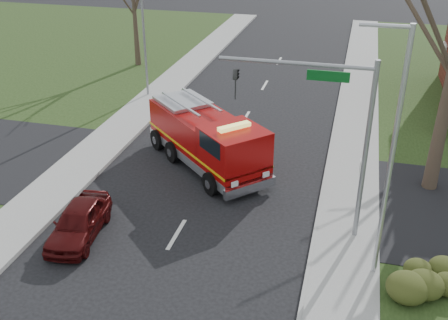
# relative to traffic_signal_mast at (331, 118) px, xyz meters

# --- Properties ---
(ground) EXTENTS (120.00, 120.00, 0.00)m
(ground) POSITION_rel_traffic_signal_mast_xyz_m (-5.21, -1.50, -4.71)
(ground) COLOR black
(ground) RESTS_ON ground
(sidewalk_right) EXTENTS (2.40, 80.00, 0.15)m
(sidewalk_right) POSITION_rel_traffic_signal_mast_xyz_m (0.99, -1.50, -4.63)
(sidewalk_right) COLOR gray
(sidewalk_right) RESTS_ON ground
(sidewalk_left) EXTENTS (2.40, 80.00, 0.15)m
(sidewalk_left) POSITION_rel_traffic_signal_mast_xyz_m (-11.41, -1.50, -4.63)
(sidewalk_left) COLOR gray
(sidewalk_left) RESTS_ON ground
(health_center_sign) EXTENTS (0.12, 2.00, 1.40)m
(health_center_sign) POSITION_rel_traffic_signal_mast_xyz_m (5.29, 11.00, -3.83)
(health_center_sign) COLOR #4A1511
(health_center_sign) RESTS_ON ground
(hedge_corner) EXTENTS (2.80, 2.00, 0.90)m
(hedge_corner) POSITION_rel_traffic_signal_mast_xyz_m (3.79, -2.50, -4.13)
(hedge_corner) COLOR #2D3513
(hedge_corner) RESTS_ON lawn_right
(traffic_signal_mast) EXTENTS (5.29, 0.18, 6.80)m
(traffic_signal_mast) POSITION_rel_traffic_signal_mast_xyz_m (0.00, 0.00, 0.00)
(traffic_signal_mast) COLOR gray
(traffic_signal_mast) RESTS_ON ground
(streetlight_pole) EXTENTS (1.48, 0.16, 8.40)m
(streetlight_pole) POSITION_rel_traffic_signal_mast_xyz_m (1.93, -2.00, -0.16)
(streetlight_pole) COLOR #B7BABF
(streetlight_pole) RESTS_ON ground
(utility_pole_far) EXTENTS (0.14, 0.14, 7.00)m
(utility_pole_far) POSITION_rel_traffic_signal_mast_xyz_m (-12.01, 12.50, -1.21)
(utility_pole_far) COLOR gray
(utility_pole_far) RESTS_ON ground
(fire_engine) EXTENTS (6.93, 6.75, 2.91)m
(fire_engine) POSITION_rel_traffic_signal_mast_xyz_m (-5.65, 4.24, -3.39)
(fire_engine) COLOR #920706
(fire_engine) RESTS_ON ground
(parked_car_maroon) EXTENTS (1.97, 3.96, 1.29)m
(parked_car_maroon) POSITION_rel_traffic_signal_mast_xyz_m (-8.66, -2.50, -4.06)
(parked_car_maroon) COLOR #400A0A
(parked_car_maroon) RESTS_ON ground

